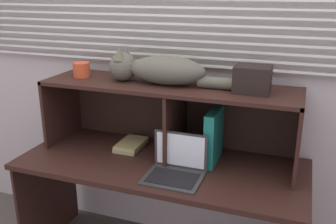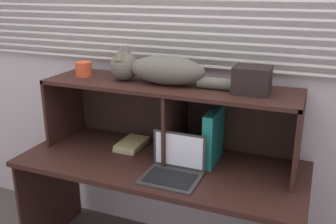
% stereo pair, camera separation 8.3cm
% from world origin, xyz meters
% --- Properties ---
extents(back_panel_with_blinds, '(4.40, 0.08, 2.50)m').
position_xyz_m(back_panel_with_blinds, '(0.00, 0.55, 1.26)').
color(back_panel_with_blinds, '#BAB2B4').
rests_on(back_panel_with_blinds, ground).
extents(desk, '(1.65, 0.67, 0.72)m').
position_xyz_m(desk, '(0.00, 0.17, 0.59)').
color(desk, black).
rests_on(desk, ground).
extents(hutch_shelf_unit, '(1.49, 0.40, 0.43)m').
position_xyz_m(hutch_shelf_unit, '(0.01, 0.33, 1.03)').
color(hutch_shelf_unit, black).
rests_on(hutch_shelf_unit, desk).
extents(cat, '(0.81, 0.19, 0.20)m').
position_xyz_m(cat, '(-0.06, 0.30, 1.23)').
color(cat, '#535246').
rests_on(cat, hutch_shelf_unit).
extents(laptop, '(0.30, 0.25, 0.22)m').
position_xyz_m(laptop, '(0.13, 0.05, 0.76)').
color(laptop, '#2F2F2F').
rests_on(laptop, desk).
extents(binder_upright, '(0.06, 0.27, 0.31)m').
position_xyz_m(binder_upright, '(0.28, 0.30, 0.87)').
color(binder_upright, '#1A7B70').
rests_on(binder_upright, desk).
extents(book_stack, '(0.15, 0.23, 0.04)m').
position_xyz_m(book_stack, '(-0.25, 0.30, 0.74)').
color(book_stack, gray).
rests_on(book_stack, desk).
extents(small_basket, '(0.10, 0.10, 0.09)m').
position_xyz_m(small_basket, '(-0.57, 0.30, 1.19)').
color(small_basket, '#C54726').
rests_on(small_basket, hutch_shelf_unit).
extents(storage_box, '(0.19, 0.16, 0.14)m').
position_xyz_m(storage_box, '(0.47, 0.30, 1.22)').
color(storage_box, black).
rests_on(storage_box, hutch_shelf_unit).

